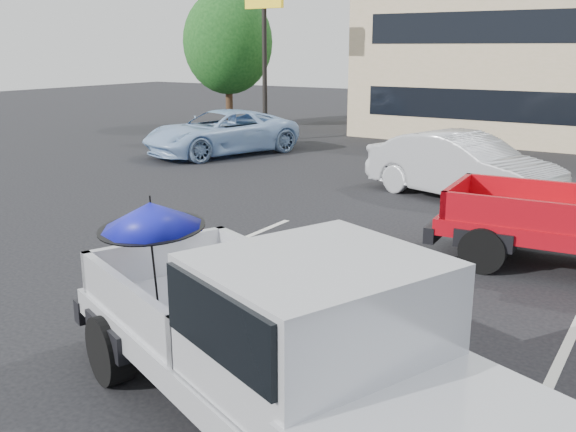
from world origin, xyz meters
name	(u,v)px	position (x,y,z in m)	size (l,w,h in m)	color
ground	(297,331)	(0.00, 0.00, 0.00)	(90.00, 90.00, 0.00)	black
stripe_left	(212,251)	(-3.00, 2.00, 0.00)	(0.12, 5.00, 0.01)	silver
stripe_right	(575,328)	(3.00, 2.00, 0.00)	(0.12, 5.00, 0.01)	silver
motel_sign	(264,16)	(-10.00, 14.00, 4.65)	(1.60, 0.22, 6.00)	black
tree_left	(228,42)	(-14.00, 17.00, 3.73)	(3.96, 3.96, 6.02)	#332114
silver_pickup	(298,342)	(1.30, -2.13, 1.05)	(6.01, 3.95, 2.06)	black
silver_sedan	(463,166)	(-0.55, 8.43, 0.78)	(1.66, 4.76, 1.57)	#B4B7BC
blue_suv	(221,132)	(-9.50, 10.60, 0.74)	(2.45, 5.32, 1.48)	#9BBEE7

